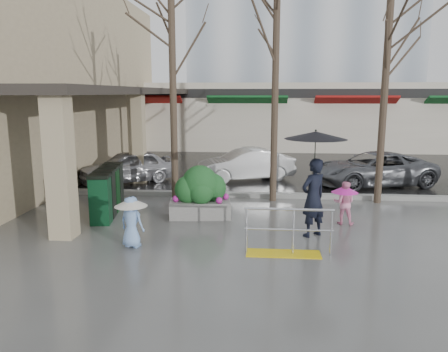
# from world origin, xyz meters

# --- Properties ---
(ground) EXTENTS (120.00, 120.00, 0.00)m
(ground) POSITION_xyz_m (0.00, 0.00, 0.00)
(ground) COLOR #51514F
(ground) RESTS_ON ground
(street_asphalt) EXTENTS (120.00, 36.00, 0.01)m
(street_asphalt) POSITION_xyz_m (0.00, 22.00, 0.01)
(street_asphalt) COLOR black
(street_asphalt) RESTS_ON ground
(curb) EXTENTS (120.00, 0.30, 0.15)m
(curb) POSITION_xyz_m (0.00, 4.00, 0.07)
(curb) COLOR gray
(curb) RESTS_ON ground
(near_building) EXTENTS (6.00, 18.00, 8.00)m
(near_building) POSITION_xyz_m (-9.00, 8.00, 4.00)
(near_building) COLOR tan
(near_building) RESTS_ON ground
(canopy_slab) EXTENTS (2.80, 18.00, 0.25)m
(canopy_slab) POSITION_xyz_m (-4.80, 8.00, 3.62)
(canopy_slab) COLOR #2D2823
(canopy_slab) RESTS_ON pillar_front
(pillar_front) EXTENTS (0.55, 0.55, 3.50)m
(pillar_front) POSITION_xyz_m (-3.90, -0.50, 1.75)
(pillar_front) COLOR tan
(pillar_front) RESTS_ON ground
(pillar_back) EXTENTS (0.55, 0.55, 3.50)m
(pillar_back) POSITION_xyz_m (-3.90, 6.00, 1.75)
(pillar_back) COLOR tan
(pillar_back) RESTS_ON ground
(storefront_row) EXTENTS (34.00, 6.74, 4.00)m
(storefront_row) POSITION_xyz_m (2.00, 17.97, 2.01)
(storefront_row) COLOR beige
(storefront_row) RESTS_ON ground
(handrail) EXTENTS (1.90, 0.50, 1.03)m
(handrail) POSITION_xyz_m (1.36, -1.20, 0.38)
(handrail) COLOR yellow
(handrail) RESTS_ON ground
(tree_west) EXTENTS (3.20, 3.20, 6.80)m
(tree_west) POSITION_xyz_m (-2.00, 3.60, 5.08)
(tree_west) COLOR #382B21
(tree_west) RESTS_ON ground
(tree_midwest) EXTENTS (3.20, 3.20, 7.00)m
(tree_midwest) POSITION_xyz_m (1.20, 3.60, 5.23)
(tree_midwest) COLOR #382B21
(tree_midwest) RESTS_ON ground
(tree_mideast) EXTENTS (3.20, 3.20, 6.50)m
(tree_mideast) POSITION_xyz_m (4.50, 3.60, 4.86)
(tree_mideast) COLOR #382B21
(tree_mideast) RESTS_ON ground
(woman) EXTENTS (1.48, 1.48, 2.59)m
(woman) POSITION_xyz_m (2.05, 0.09, 1.54)
(woman) COLOR black
(woman) RESTS_ON ground
(child_pink) EXTENTS (0.70, 0.70, 1.14)m
(child_pink) POSITION_xyz_m (3.00, 1.18, 0.66)
(child_pink) COLOR #FA99C1
(child_pink) RESTS_ON ground
(child_blue) EXTENTS (0.74, 0.74, 1.17)m
(child_blue) POSITION_xyz_m (-2.08, -1.02, 0.71)
(child_blue) COLOR #7FA7E1
(child_blue) RESTS_ON ground
(planter) EXTENTS (1.77, 1.06, 1.46)m
(planter) POSITION_xyz_m (-0.87, 1.52, 0.70)
(planter) COLOR gray
(planter) RESTS_ON ground
(news_boxes) EXTENTS (0.87, 2.45, 1.34)m
(news_boxes) POSITION_xyz_m (-3.55, 1.57, 0.67)
(news_boxes) COLOR #0E3E21
(news_boxes) RESTS_ON ground
(car_a) EXTENTS (3.91, 3.25, 1.26)m
(car_a) POSITION_xyz_m (-4.31, 6.01, 0.63)
(car_a) COLOR #AAAAAF
(car_a) RESTS_ON ground
(car_b) EXTENTS (4.05, 2.55, 1.26)m
(car_b) POSITION_xyz_m (0.19, 6.86, 0.63)
(car_b) COLOR silver
(car_b) RESTS_ON ground
(car_c) EXTENTS (4.93, 3.24, 1.26)m
(car_c) POSITION_xyz_m (4.99, 6.24, 0.63)
(car_c) COLOR #585B60
(car_c) RESTS_ON ground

